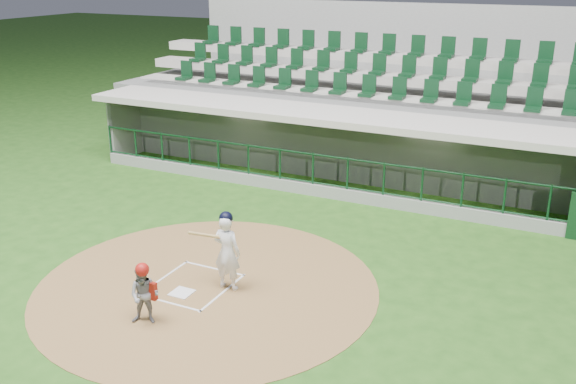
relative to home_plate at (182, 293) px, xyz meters
name	(u,v)px	position (x,y,z in m)	size (l,w,h in m)	color
ground	(201,279)	(0.00, 0.70, -0.02)	(120.00, 120.00, 0.00)	#214C15
dirt_circle	(207,286)	(0.30, 0.50, -0.02)	(7.20, 7.20, 0.01)	brown
home_plate	(182,293)	(0.00, 0.00, 0.00)	(0.43, 0.43, 0.02)	white
batter_box_chalk	(193,285)	(0.00, 0.40, 0.00)	(1.55, 1.80, 0.01)	white
dugout_structure	(341,149)	(0.13, 8.53, 0.94)	(16.40, 3.70, 3.00)	gray
seating_deck	(370,114)	(0.00, 11.61, 1.40)	(17.00, 6.72, 5.15)	slate
batter	(227,250)	(0.74, 0.62, 0.85)	(0.84, 0.84, 1.71)	white
catcher	(144,294)	(0.06, -1.23, 0.60)	(0.68, 0.61, 1.24)	gray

